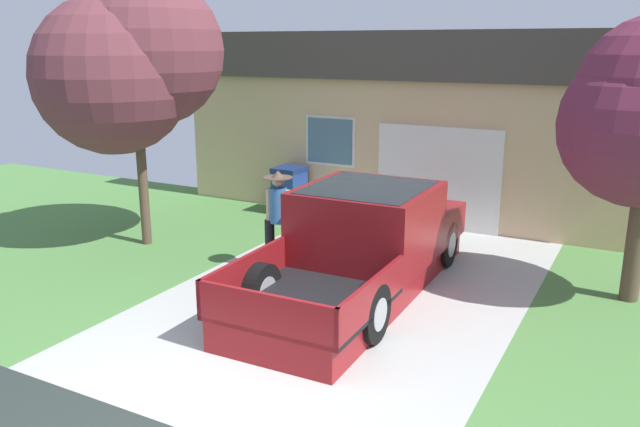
{
  "coord_description": "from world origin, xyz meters",
  "views": [
    {
      "loc": [
        3.99,
        -4.34,
        3.78
      ],
      "look_at": [
        -0.9,
        4.81,
        1.01
      ],
      "focal_mm": 35.77,
      "sensor_mm": 36.0,
      "label": 1
    }
  ],
  "objects": [
    {
      "name": "house_with_garage",
      "position": [
        -0.93,
        11.8,
        2.05
      ],
      "size": [
        11.29,
        7.24,
        4.05
      ],
      "color": "#D4B286",
      "rests_on": "ground"
    },
    {
      "name": "pickup_truck",
      "position": [
        0.08,
        4.54,
        0.72
      ],
      "size": [
        2.18,
        5.45,
        1.63
      ],
      "rotation": [
        0.0,
        0.0,
        0.02
      ],
      "color": "maroon",
      "rests_on": "ground"
    },
    {
      "name": "neighbor_tree",
      "position": [
        -4.76,
        4.58,
        3.4
      ],
      "size": [
        3.22,
        3.42,
        5.07
      ],
      "color": "brown",
      "rests_on": "ground"
    },
    {
      "name": "handbag",
      "position": [
        -1.33,
        4.21,
        0.13
      ],
      "size": [
        0.39,
        0.18,
        0.44
      ],
      "color": "tan",
      "rests_on": "ground"
    },
    {
      "name": "person_with_hat",
      "position": [
        -1.51,
        4.47,
        0.95
      ],
      "size": [
        0.49,
        0.49,
        1.75
      ],
      "rotation": [
        0.0,
        0.0,
        0.22
      ],
      "color": "black",
      "rests_on": "ground"
    },
    {
      "name": "wheeled_trash_bin",
      "position": [
        -3.32,
        7.86,
        0.58
      ],
      "size": [
        0.6,
        0.72,
        1.08
      ],
      "color": "navy",
      "rests_on": "ground"
    }
  ]
}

